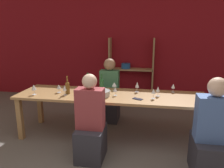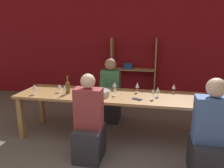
# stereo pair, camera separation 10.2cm
# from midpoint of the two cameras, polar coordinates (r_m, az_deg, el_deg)

# --- Properties ---
(wall_back_red) EXTENTS (8.80, 0.06, 2.70)m
(wall_back_red) POSITION_cam_midpoint_polar(r_m,az_deg,el_deg) (5.63, 4.10, 9.71)
(wall_back_red) COLOR maroon
(wall_back_red) RESTS_ON ground_plane
(shelf_unit) EXTENTS (1.10, 0.30, 1.58)m
(shelf_unit) POSITION_cam_midpoint_polar(r_m,az_deg,el_deg) (5.53, 6.29, 1.05)
(shelf_unit) COLOR tan
(shelf_unit) RESTS_ON ground_plane
(dining_table) EXTENTS (3.06, 0.83, 0.74)m
(dining_table) POSITION_cam_midpoint_polar(r_m,az_deg,el_deg) (3.58, 0.50, -3.89)
(dining_table) COLOR #AD7F4C
(dining_table) RESTS_ON ground_plane
(mixing_bowl) EXTENTS (0.32, 0.32, 0.09)m
(mixing_bowl) POSITION_cam_midpoint_polar(r_m,az_deg,el_deg) (3.47, -2.35, -2.31)
(mixing_bowl) COLOR #B7BABC
(mixing_bowl) RESTS_ON dining_table
(wine_bottle_green) EXTENTS (0.08, 0.08, 0.31)m
(wine_bottle_green) POSITION_cam_midpoint_polar(r_m,az_deg,el_deg) (3.80, -5.45, 0.22)
(wine_bottle_green) COLOR #1E4C23
(wine_bottle_green) RESTS_ON dining_table
(wine_bottle_dark) EXTENTS (0.07, 0.07, 0.29)m
(wine_bottle_dark) POSITION_cam_midpoint_polar(r_m,az_deg,el_deg) (3.65, -10.71, -0.68)
(wine_bottle_dark) COLOR brown
(wine_bottle_dark) RESTS_ON dining_table
(wine_bottle_amber) EXTENTS (0.07, 0.07, 0.31)m
(wine_bottle_amber) POSITION_cam_midpoint_polar(r_m,az_deg,el_deg) (3.68, -1.90, -0.16)
(wine_bottle_amber) COLOR #1E4C23
(wine_bottle_amber) RESTS_ON dining_table
(wine_glass_empty_a) EXTENTS (0.06, 0.06, 0.16)m
(wine_glass_empty_a) POSITION_cam_midpoint_polar(r_m,az_deg,el_deg) (3.58, -11.46, -1.00)
(wine_glass_empty_a) COLOR white
(wine_glass_empty_a) RESTS_ON dining_table
(wine_glass_red_a) EXTENTS (0.07, 0.07, 0.16)m
(wine_glass_red_a) POSITION_cam_midpoint_polar(r_m,az_deg,el_deg) (3.61, -5.18, -0.65)
(wine_glass_red_a) COLOR white
(wine_glass_red_a) RESTS_ON dining_table
(wine_glass_red_b) EXTENTS (0.08, 0.08, 0.14)m
(wine_glass_red_b) POSITION_cam_midpoint_polar(r_m,az_deg,el_deg) (3.76, -12.86, -0.66)
(wine_glass_red_b) COLOR white
(wine_glass_red_b) RESTS_ON dining_table
(wine_glass_red_c) EXTENTS (0.07, 0.07, 0.16)m
(wine_glass_red_c) POSITION_cam_midpoint_polar(r_m,az_deg,el_deg) (3.50, 12.72, -1.54)
(wine_glass_red_c) COLOR white
(wine_glass_red_c) RESTS_ON dining_table
(wine_glass_empty_b) EXTENTS (0.06, 0.06, 0.15)m
(wine_glass_empty_b) POSITION_cam_midpoint_polar(r_m,az_deg,el_deg) (3.36, 11.52, -2.04)
(wine_glass_empty_b) COLOR white
(wine_glass_empty_b) RESTS_ON dining_table
(wine_glass_empty_c) EXTENTS (0.08, 0.08, 0.14)m
(wine_glass_empty_c) POSITION_cam_midpoint_polar(r_m,az_deg,el_deg) (3.77, 1.43, -0.12)
(wine_glass_empty_c) COLOR white
(wine_glass_empty_c) RESTS_ON dining_table
(wine_glass_empty_d) EXTENTS (0.08, 0.08, 0.17)m
(wine_glass_empty_d) POSITION_cam_midpoint_polar(r_m,az_deg,el_deg) (3.75, -18.87, -0.73)
(wine_glass_empty_d) COLOR white
(wine_glass_empty_d) RESTS_ON dining_table
(wine_glass_white_a) EXTENTS (0.07, 0.07, 0.17)m
(wine_glass_white_a) POSITION_cam_midpoint_polar(r_m,az_deg,el_deg) (3.68, 7.42, -0.34)
(wine_glass_white_a) COLOR white
(wine_glass_white_a) RESTS_ON dining_table
(wine_glass_empty_e) EXTENTS (0.06, 0.06, 0.15)m
(wine_glass_empty_e) POSITION_cam_midpoint_polar(r_m,az_deg,el_deg) (3.78, 16.59, -0.67)
(wine_glass_empty_e) COLOR white
(wine_glass_empty_e) RESTS_ON dining_table
(wine_glass_red_d) EXTENTS (0.06, 0.06, 0.14)m
(wine_glass_red_d) POSITION_cam_midpoint_polar(r_m,az_deg,el_deg) (3.47, 1.64, -1.49)
(wine_glass_red_d) COLOR white
(wine_glass_red_d) RESTS_ON dining_table
(cell_phone) EXTENTS (0.17, 0.13, 0.01)m
(cell_phone) POSITION_cam_midpoint_polar(r_m,az_deg,el_deg) (3.32, 7.44, -3.95)
(cell_phone) COLOR #1E2338
(cell_phone) RESTS_ON dining_table
(person_near_a) EXTENTS (0.42, 0.52, 1.25)m
(person_near_a) POSITION_cam_midpoint_polar(r_m,az_deg,el_deg) (2.96, 25.12, -13.66)
(person_near_a) COLOR #2D2D38
(person_near_a) RESTS_ON ground_plane
(person_far_a) EXTENTS (0.36, 0.45, 1.24)m
(person_far_a) POSITION_cam_midpoint_polar(r_m,az_deg,el_deg) (4.31, 0.31, -3.50)
(person_far_a) COLOR #2D2D38
(person_far_a) RESTS_ON ground_plane
(person_near_b) EXTENTS (0.37, 0.46, 1.21)m
(person_near_b) POSITION_cam_midpoint_polar(r_m,az_deg,el_deg) (3.07, -5.02, -11.46)
(person_near_b) COLOR #2D2D38
(person_near_b) RESTS_ON ground_plane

